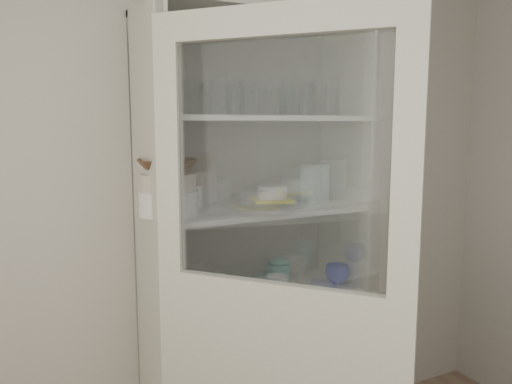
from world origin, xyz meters
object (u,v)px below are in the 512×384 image
cupboard_door (276,347)px  goblet_3 (308,98)px  yellow_trivet (272,200)px  measuring_cups (250,295)px  terracotta_bowl (168,166)px  mug_teal (278,274)px  cream_dish (249,367)px  goblet_1 (261,99)px  mug_white (277,286)px  plate_stack_back (177,196)px  teal_jar (280,273)px  tin_box (310,359)px  plate_stack_front (169,203)px  white_ramekin (272,192)px  pantry_cabinet (250,272)px  white_canister (166,289)px  goblet_0 (209,97)px  glass_platter (272,203)px  goblet_2 (247,97)px  cream_bowl (168,182)px  mug_blue (337,274)px  grey_bowl_stack (315,183)px

cupboard_door → goblet_3: 1.23m
yellow_trivet → measuring_cups: 0.44m
terracotta_bowl → mug_teal: bearing=7.1°
goblet_3 → measuring_cups: size_ratio=1.72×
terracotta_bowl → cream_dish: bearing=4.3°
goblet_1 → cream_dish: goblet_1 is taller
mug_white → cream_dish: bearing=125.4°
plate_stack_back → teal_jar: size_ratio=1.98×
mug_white → tin_box: (0.22, 0.06, -0.42)m
mug_white → goblet_1: bearing=76.7°
plate_stack_front → white_ramekin: (0.49, 0.02, 0.01)m
pantry_cabinet → white_canister: pantry_cabinet is taller
goblet_0 → terracotta_bowl: goblet_0 is taller
goblet_1 → goblet_3: (0.27, 0.02, 0.01)m
terracotta_bowl → mug_white: (0.47, -0.07, -0.55)m
goblet_0 → plate_stack_back: bearing=172.3°
measuring_cups → goblet_3: bearing=24.7°
glass_platter → white_canister: glass_platter is taller
goblet_2 → glass_platter: size_ratio=0.52×
terracotta_bowl → measuring_cups: (0.34, -0.05, -0.58)m
tin_box → cream_bowl: bearing=179.5°
cupboard_door → teal_jar: cupboard_door is taller
goblet_2 → yellow_trivet: goblet_2 is taller
goblet_0 → cream_bowl: size_ratio=0.76×
yellow_trivet → goblet_1: bearing=96.0°
goblet_2 → terracotta_bowl: 0.53m
pantry_cabinet → cream_bowl: pantry_cabinet is taller
mug_blue → mug_teal: 0.29m
goblet_2 → plate_stack_back: goblet_2 is taller
goblet_0 → goblet_3: bearing=-1.0°
goblet_3 → cream_dish: 1.31m
plate_stack_back → terracotta_bowl: terracotta_bowl is taller
mug_teal → tin_box: 0.45m
measuring_cups → cream_bowl: bearing=172.3°
cream_bowl → terracotta_bowl: size_ratio=0.92×
mug_white → teal_jar: 0.17m
plate_stack_back → glass_platter: bearing=-19.8°
plate_stack_back → cream_bowl: bearing=-117.5°
plate_stack_back → cream_bowl: (-0.09, -0.17, 0.08)m
pantry_cabinet → yellow_trivet: 0.36m
measuring_cups → tin_box: size_ratio=0.52×
yellow_trivet → white_canister: 0.61m
grey_bowl_stack → cupboard_door: bearing=-132.4°
mug_white → cupboard_door: bearing=-127.6°
terracotta_bowl → glass_platter: bearing=2.8°
goblet_0 → glass_platter: bearing=-26.1°
plate_stack_back → white_canister: 0.41m
goblet_1 → cream_bowl: (-0.48, -0.12, -0.34)m
terracotta_bowl → white_canister: 0.54m
plate_stack_front → cream_dish: plate_stack_front is taller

